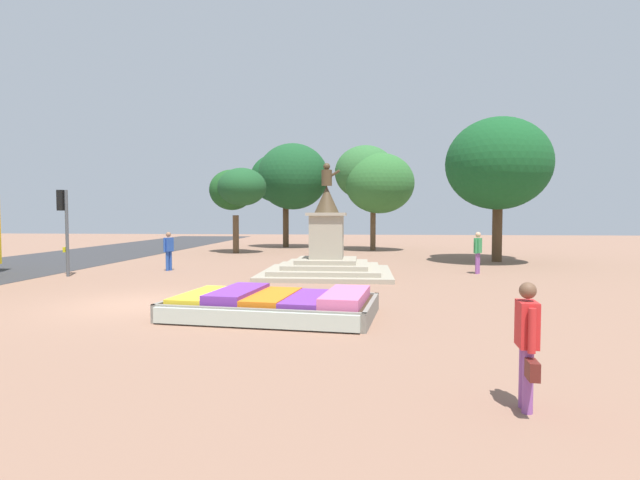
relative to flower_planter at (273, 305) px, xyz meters
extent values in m
plane|color=#8C6651|center=(-3.91, 1.26, -0.27)|extent=(95.60, 95.60, 0.00)
cube|color=#38281C|center=(-0.03, 0.06, -0.08)|extent=(4.88, 3.07, 0.38)
cube|color=gray|center=(-0.19, -1.24, -0.06)|extent=(4.78, 0.69, 0.42)
cube|color=gray|center=(0.13, 1.37, -0.06)|extent=(4.78, 0.69, 0.42)
cube|color=gray|center=(-2.37, 0.35, -0.06)|extent=(0.43, 2.72, 0.42)
cube|color=gray|center=(2.30, -0.23, -0.06)|extent=(0.43, 2.72, 0.42)
cube|color=yellow|center=(-1.78, 0.28, 0.18)|extent=(1.16, 2.42, 0.12)
cube|color=#72339E|center=(-0.91, 0.17, 0.23)|extent=(1.16, 2.42, 0.24)
cube|color=orange|center=(-0.03, 0.06, 0.19)|extent=(1.16, 2.42, 0.15)
cube|color=#72339E|center=(0.84, -0.04, 0.18)|extent=(1.16, 2.42, 0.12)
cube|color=#D86699|center=(1.72, -0.15, 0.24)|extent=(1.16, 2.42, 0.26)
cube|color=#B2BCAD|center=(-0.20, -1.29, -0.06)|extent=(4.55, 0.76, 0.34)
cube|color=#9E937F|center=(0.68, 8.23, -0.18)|extent=(5.10, 5.10, 0.17)
cube|color=#9F9581|center=(0.68, 8.23, -0.02)|extent=(4.19, 4.19, 0.17)
cube|color=#9E947F|center=(0.68, 8.23, 0.15)|extent=(3.27, 3.27, 0.17)
cube|color=gray|center=(0.68, 8.23, 0.32)|extent=(2.36, 2.36, 0.17)
cube|color=#9E937F|center=(0.68, 8.23, 1.26)|extent=(1.31, 1.31, 1.71)
cube|color=#9E937F|center=(0.68, 8.23, 2.17)|extent=(1.54, 1.54, 0.12)
cone|color=#473823|center=(0.68, 8.23, 2.76)|extent=(0.98, 0.98, 1.07)
cylinder|color=#473823|center=(0.68, 8.23, 3.61)|extent=(0.42, 0.42, 0.62)
sphere|color=#473823|center=(0.68, 8.23, 4.06)|extent=(0.27, 0.27, 0.27)
cylinder|color=#473823|center=(0.94, 8.19, 3.74)|extent=(0.56, 0.18, 0.39)
cylinder|color=#4C5156|center=(-9.37, 6.91, 1.42)|extent=(0.12, 0.12, 3.38)
cube|color=black|center=(-9.57, 6.93, 2.71)|extent=(0.26, 0.30, 0.80)
cylinder|color=red|center=(-9.71, 6.94, 2.98)|extent=(0.04, 0.14, 0.14)
cylinder|color=#543E08|center=(-9.71, 6.94, 2.71)|extent=(0.04, 0.14, 0.14)
cylinder|color=#0D4211|center=(-9.71, 6.94, 2.44)|extent=(0.04, 0.14, 0.14)
cube|color=gold|center=(-9.47, 6.92, 0.78)|extent=(0.11, 0.17, 0.20)
cylinder|color=#8C4C99|center=(4.12, -5.27, 0.13)|extent=(0.13, 0.13, 0.79)
cylinder|color=#8C4C99|center=(4.10, -5.45, 0.13)|extent=(0.13, 0.13, 0.79)
cube|color=red|center=(4.11, -5.36, 0.81)|extent=(0.25, 0.40, 0.56)
cylinder|color=red|center=(4.13, -5.12, 0.78)|extent=(0.09, 0.09, 0.53)
cylinder|color=red|center=(4.09, -5.60, 0.78)|extent=(0.09, 0.09, 0.53)
sphere|color=brown|center=(4.11, -5.36, 1.22)|extent=(0.21, 0.21, 0.21)
cube|color=#591E19|center=(4.08, -5.66, 0.33)|extent=(0.14, 0.29, 0.22)
cylinder|color=#264CA5|center=(-6.27, 9.15, 0.15)|extent=(0.13, 0.13, 0.83)
cylinder|color=#264CA5|center=(-6.19, 9.32, 0.15)|extent=(0.13, 0.13, 0.83)
cube|color=#264CA5|center=(-6.23, 9.23, 0.86)|extent=(0.36, 0.44, 0.59)
cylinder|color=#264CA5|center=(-6.33, 9.01, 0.83)|extent=(0.09, 0.09, 0.56)
cylinder|color=#264CA5|center=(-6.13, 9.45, 0.83)|extent=(0.09, 0.09, 0.56)
sphere|color=#8C664C|center=(-6.23, 9.23, 1.30)|extent=(0.22, 0.22, 0.22)
cylinder|color=#8C4C99|center=(6.76, 9.09, 0.16)|extent=(0.13, 0.13, 0.86)
cylinder|color=#8C4C99|center=(6.85, 9.24, 0.16)|extent=(0.13, 0.13, 0.86)
cube|color=#338C4C|center=(6.80, 9.17, 0.89)|extent=(0.39, 0.44, 0.61)
cylinder|color=#338C4C|center=(6.68, 8.96, 0.86)|extent=(0.09, 0.09, 0.58)
cylinder|color=#338C4C|center=(6.93, 9.37, 0.86)|extent=(0.09, 0.09, 0.58)
sphere|color=tan|center=(6.80, 9.17, 1.34)|extent=(0.22, 0.22, 0.22)
cylinder|color=brown|center=(-5.83, 19.17, 0.93)|extent=(0.38, 0.38, 2.38)
ellipsoid|color=#1C4E26|center=(-5.33, 18.88, 3.87)|extent=(3.00, 3.13, 2.34)
ellipsoid|color=#1D4F20|center=(-6.23, 19.80, 3.73)|extent=(2.84, 2.96, 2.58)
cylinder|color=#4C3823|center=(-3.57, 25.14, 1.21)|extent=(0.44, 0.44, 2.95)
ellipsoid|color=#1D4A27|center=(-2.60, 25.23, 4.98)|extent=(4.21, 3.89, 3.70)
ellipsoid|color=#154922|center=(-4.17, 25.10, 4.86)|extent=(4.01, 3.92, 3.58)
ellipsoid|color=#194B25|center=(-2.95, 24.46, 4.92)|extent=(5.17, 4.55, 4.78)
cylinder|color=brown|center=(2.83, 22.38, 1.33)|extent=(0.36, 0.36, 3.18)
ellipsoid|color=#2F6A30|center=(3.24, 21.85, 4.24)|extent=(4.58, 4.25, 4.00)
ellipsoid|color=#316933|center=(2.28, 22.69, 5.02)|extent=(4.14, 4.04, 3.67)
cylinder|color=#4C3823|center=(9.00, 14.62, 1.21)|extent=(0.50, 0.50, 2.96)
ellipsoid|color=#1B4926|center=(9.13, 13.76, 4.61)|extent=(4.08, 4.27, 3.26)
ellipsoid|color=#164F23|center=(8.71, 13.55, 4.64)|extent=(5.06, 5.13, 4.49)
ellipsoid|color=#164F27|center=(9.03, 15.70, 4.94)|extent=(4.72, 4.28, 3.96)
camera|label=1|loc=(2.09, -11.59, 2.14)|focal=28.00mm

